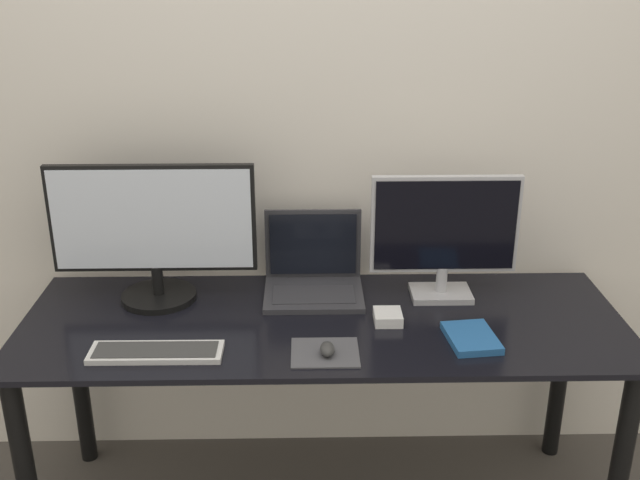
% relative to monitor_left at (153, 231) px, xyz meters
% --- Properties ---
extents(wall_back, '(7.00, 0.05, 2.50)m').
position_rel_monitor_left_xyz_m(wall_back, '(0.53, 0.24, 0.30)').
color(wall_back, silver).
rests_on(wall_back, ground_plane).
extents(desk, '(1.84, 0.66, 0.71)m').
position_rel_monitor_left_xyz_m(desk, '(0.53, -0.16, -0.35)').
color(desk, black).
rests_on(desk, ground_plane).
extents(monitor_left, '(0.64, 0.24, 0.45)m').
position_rel_monitor_left_xyz_m(monitor_left, '(0.00, 0.00, 0.00)').
color(monitor_left, black).
rests_on(monitor_left, desk).
extents(monitor_right, '(0.47, 0.14, 0.41)m').
position_rel_monitor_left_xyz_m(monitor_right, '(0.91, 0.00, -0.01)').
color(monitor_right, '#B2B2B7').
rests_on(monitor_right, desk).
extents(laptop, '(0.32, 0.25, 0.26)m').
position_rel_monitor_left_xyz_m(laptop, '(0.50, 0.05, -0.17)').
color(laptop, '#333338').
rests_on(laptop, desk).
extents(keyboard, '(0.37, 0.11, 0.02)m').
position_rel_monitor_left_xyz_m(keyboard, '(0.05, -0.36, -0.23)').
color(keyboard, silver).
rests_on(keyboard, desk).
extents(mousepad, '(0.19, 0.16, 0.00)m').
position_rel_monitor_left_xyz_m(mousepad, '(0.53, -0.36, -0.23)').
color(mousepad, '#47474C').
rests_on(mousepad, desk).
extents(mouse, '(0.04, 0.07, 0.03)m').
position_rel_monitor_left_xyz_m(mouse, '(0.53, -0.37, -0.21)').
color(mouse, '#333333').
rests_on(mouse, mousepad).
extents(book, '(0.15, 0.20, 0.02)m').
position_rel_monitor_left_xyz_m(book, '(0.95, -0.30, -0.22)').
color(book, '#235B9E').
rests_on(book, desk).
extents(power_brick, '(0.08, 0.09, 0.03)m').
position_rel_monitor_left_xyz_m(power_brick, '(0.72, -0.17, -0.22)').
color(power_brick, white).
rests_on(power_brick, desk).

